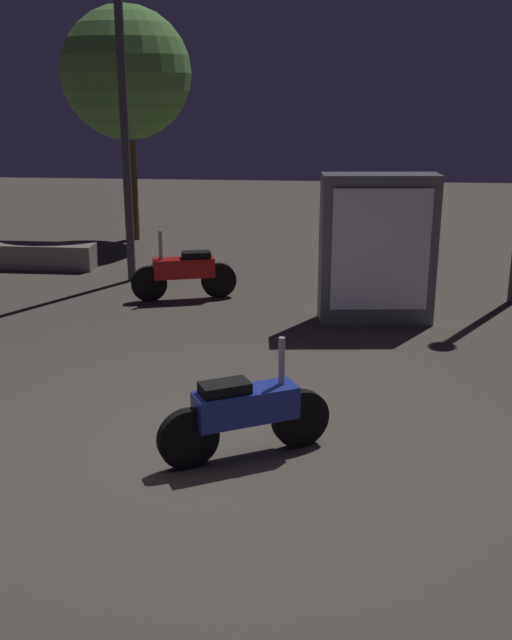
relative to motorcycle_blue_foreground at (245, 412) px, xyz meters
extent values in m
plane|color=#4C443D|center=(-0.38, 0.18, -0.44)|extent=(40.00, 40.00, 0.00)
cylinder|color=black|center=(-0.48, -0.25, -0.16)|extent=(0.54, 0.35, 0.56)
cylinder|color=black|center=(0.49, 0.26, -0.16)|extent=(0.54, 0.35, 0.56)
cube|color=navy|center=(0.00, 0.00, 0.07)|extent=(0.98, 0.71, 0.30)
cube|color=black|center=(-0.17, -0.09, 0.27)|extent=(0.50, 0.42, 0.10)
cylinder|color=gray|center=(0.31, 0.16, 0.45)|extent=(0.08, 0.08, 0.45)
sphere|color=#F2EABF|center=(0.40, 0.21, 0.12)|extent=(0.12, 0.12, 0.12)
cylinder|color=black|center=(-0.99, 5.29, -0.16)|extent=(0.57, 0.25, 0.56)
cylinder|color=black|center=(-2.04, 4.97, -0.16)|extent=(0.57, 0.25, 0.56)
cube|color=#B71414|center=(-1.51, 5.13, 0.07)|extent=(1.00, 0.56, 0.30)
cube|color=black|center=(-1.32, 5.19, 0.27)|extent=(0.49, 0.36, 0.10)
cylinder|color=gray|center=(-1.85, 5.03, 0.45)|extent=(0.07, 0.07, 0.45)
sphere|color=#F2EABF|center=(-1.94, 5.00, 0.12)|extent=(0.12, 0.12, 0.12)
cylinder|color=#38383D|center=(-2.64, 6.22, 2.18)|extent=(0.14, 0.14, 5.25)
cylinder|color=#4C331E|center=(-3.47, 9.72, 0.82)|extent=(0.24, 0.24, 2.52)
sphere|color=#568C42|center=(-3.47, 9.72, 3.02)|extent=(2.68, 2.68, 2.68)
cube|color=#595960|center=(1.41, 4.25, 0.61)|extent=(1.64, 0.66, 2.10)
cube|color=white|center=(1.44, 3.98, 0.66)|extent=(1.34, 0.17, 1.68)
cube|color=gray|center=(-4.79, 6.95, -0.21)|extent=(2.51, 0.50, 0.45)
camera|label=1|loc=(0.67, -6.20, 2.86)|focal=42.25mm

